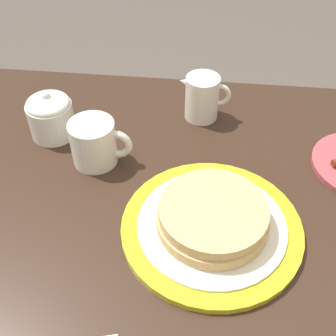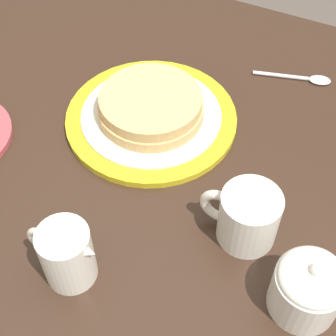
{
  "view_description": "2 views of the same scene",
  "coord_description": "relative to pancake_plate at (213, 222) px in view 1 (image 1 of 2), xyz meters",
  "views": [
    {
      "loc": [
        -0.02,
        -0.43,
        1.25
      ],
      "look_at": [
        -0.08,
        0.08,
        0.76
      ],
      "focal_mm": 45.0,
      "sensor_mm": 36.0,
      "label": 1
    },
    {
      "loc": [
        -0.28,
        0.51,
        1.34
      ],
      "look_at": [
        -0.08,
        0.08,
        0.76
      ],
      "focal_mm": 55.0,
      "sensor_mm": 36.0,
      "label": 2
    }
  ],
  "objects": [
    {
      "name": "creamer_pitcher",
      "position": [
        -0.03,
        0.29,
        0.03
      ],
      "size": [
        0.11,
        0.07,
        0.1
      ],
      "color": "silver",
      "rests_on": "dining_table"
    },
    {
      "name": "pancake_plate",
      "position": [
        0.0,
        0.0,
        0.0
      ],
      "size": [
        0.28,
        0.28,
        0.05
      ],
      "color": "gold",
      "rests_on": "dining_table"
    },
    {
      "name": "sugar_bowl",
      "position": [
        -0.32,
        0.2,
        0.02
      ],
      "size": [
        0.09,
        0.09,
        0.1
      ],
      "color": "silver",
      "rests_on": "dining_table"
    },
    {
      "name": "coffee_mug",
      "position": [
        -0.21,
        0.14,
        0.02
      ],
      "size": [
        0.11,
        0.08,
        0.08
      ],
      "color": "silver",
      "rests_on": "dining_table"
    },
    {
      "name": "dining_table",
      "position": [
        -0.0,
        0.02,
        -0.15
      ],
      "size": [
        1.21,
        0.82,
        0.73
      ],
      "color": "#332116",
      "rests_on": "ground_plane"
    }
  ]
}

